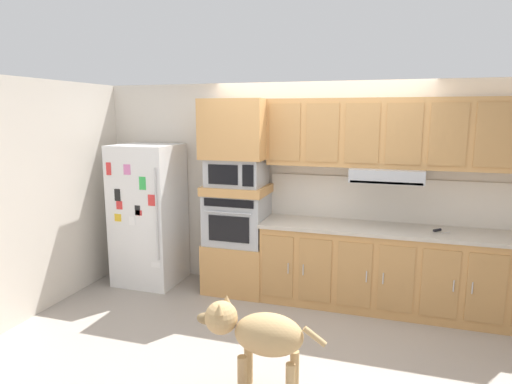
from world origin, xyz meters
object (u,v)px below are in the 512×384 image
Objects in this scene: refrigerator at (149,214)px; dog at (257,333)px; microwave at (237,172)px; screwdriver at (438,230)px; built_in_oven at (237,218)px.

refrigerator is 2.70m from dog.
dog is (0.83, -1.85, -0.98)m from microwave.
refrigerator is at bearing -44.25° from dog.
screwdriver is (2.23, -0.01, -0.53)m from microwave.
microwave is 3.83× the size of screwdriver.
microwave is at bearing 3.33° from refrigerator.
screwdriver reaches higher than dog.
built_in_oven is 0.56m from microwave.
screwdriver is at bearing 0.93° from refrigerator.
dog is at bearing -65.92° from built_in_oven.
microwave reaches higher than screwdriver.
built_in_oven is 0.68× the size of dog.
dog is (1.99, -1.78, -0.40)m from refrigerator.
built_in_oven reaches higher than dog.
screwdriver is at bearing -0.32° from microwave.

